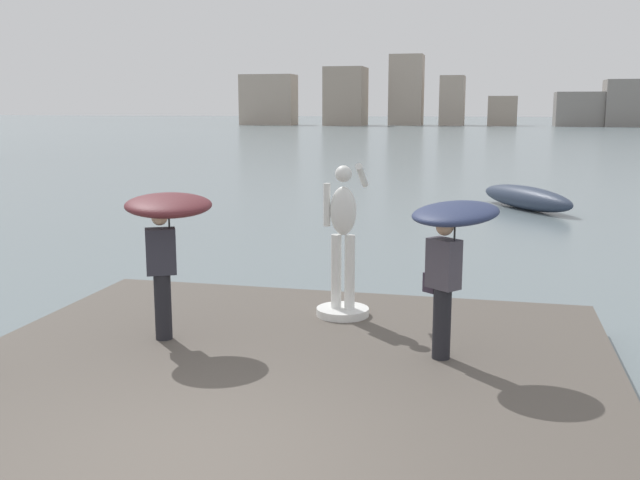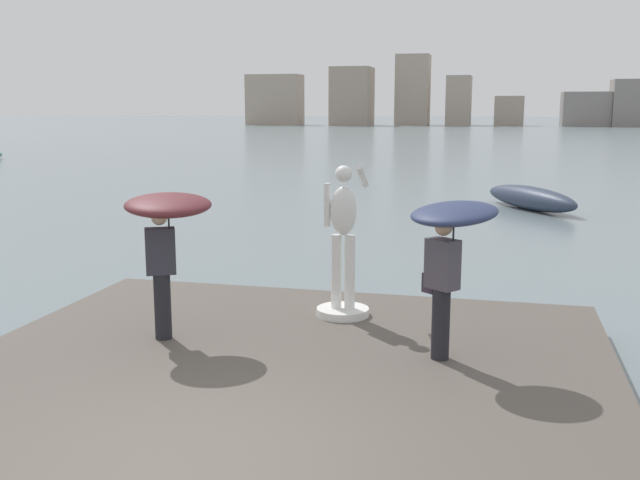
# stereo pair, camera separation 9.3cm
# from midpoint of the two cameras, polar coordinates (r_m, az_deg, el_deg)

# --- Properties ---
(ground_plane) EXTENTS (400.00, 400.00, 0.00)m
(ground_plane) POSITION_cam_midpoint_polar(r_m,az_deg,el_deg) (45.71, 10.24, 5.94)
(ground_plane) COLOR slate
(pier) EXTENTS (7.89, 9.02, 0.40)m
(pier) POSITION_cam_midpoint_polar(r_m,az_deg,el_deg) (8.10, -5.23, -13.17)
(pier) COLOR #564F47
(pier) RESTS_ON ground
(statue_white_figure) EXTENTS (0.77, 0.95, 2.24)m
(statue_white_figure) POSITION_cam_midpoint_polar(r_m,az_deg,el_deg) (10.60, 1.56, -1.08)
(statue_white_figure) COLOR white
(statue_white_figure) RESTS_ON pier
(onlooker_left) EXTENTS (1.51, 1.51, 1.95)m
(onlooker_left) POSITION_cam_midpoint_polar(r_m,az_deg,el_deg) (9.66, -12.12, 1.35)
(onlooker_left) COLOR black
(onlooker_left) RESTS_ON pier
(onlooker_right) EXTENTS (1.44, 1.44, 1.96)m
(onlooker_right) POSITION_cam_midpoint_polar(r_m,az_deg,el_deg) (8.75, 9.85, 0.14)
(onlooker_right) COLOR black
(onlooker_right) RESTS_ON pier
(boat_near) EXTENTS (3.38, 4.40, 0.78)m
(boat_near) POSITION_cam_midpoint_polar(r_m,az_deg,el_deg) (25.59, 15.64, 3.19)
(boat_near) COLOR #2D384C
(boat_near) RESTS_ON ground
(distant_skyline) EXTENTS (87.59, 12.62, 12.38)m
(distant_skyline) POSITION_cam_midpoint_polar(r_m,az_deg,el_deg) (131.76, 11.18, 10.59)
(distant_skyline) COLOR #A89989
(distant_skyline) RESTS_ON ground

